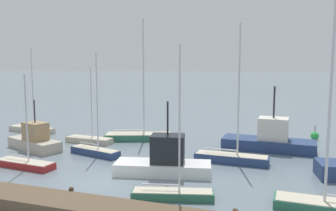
{
  "coord_description": "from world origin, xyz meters",
  "views": [
    {
      "loc": [
        10.3,
        -17.93,
        7.26
      ],
      "look_at": [
        0.0,
        12.8,
        3.31
      ],
      "focal_mm": 36.87,
      "sensor_mm": 36.0,
      "label": 1
    }
  ],
  "objects_px": {
    "sailboat_6": "(89,139)",
    "channel_buoy_1": "(315,136)",
    "sailboat_5": "(139,135)",
    "sailboat_0": "(95,150)",
    "sailboat_4": "(173,192)",
    "fishing_boat_3": "(165,161)",
    "sailboat_7": "(334,203)",
    "sailboat_2": "(231,156)",
    "sailboat_1": "(25,163)",
    "sailboat_3": "(32,128)",
    "fishing_boat_2": "(270,139)",
    "fishing_boat_0": "(35,140)"
  },
  "relations": [
    {
      "from": "sailboat_4",
      "to": "channel_buoy_1",
      "type": "relative_size",
      "value": 5.95
    },
    {
      "from": "sailboat_7",
      "to": "fishing_boat_3",
      "type": "distance_m",
      "value": 10.25
    },
    {
      "from": "sailboat_6",
      "to": "sailboat_1",
      "type": "bearing_deg",
      "value": -88.92
    },
    {
      "from": "fishing_boat_0",
      "to": "sailboat_1",
      "type": "bearing_deg",
      "value": -38.43
    },
    {
      "from": "sailboat_4",
      "to": "sailboat_1",
      "type": "bearing_deg",
      "value": 154.65
    },
    {
      "from": "fishing_boat_2",
      "to": "fishing_boat_0",
      "type": "bearing_deg",
      "value": -159.94
    },
    {
      "from": "sailboat_0",
      "to": "sailboat_4",
      "type": "relative_size",
      "value": 0.99
    },
    {
      "from": "sailboat_6",
      "to": "channel_buoy_1",
      "type": "xyz_separation_m",
      "value": [
        19.79,
        8.05,
        0.04
      ]
    },
    {
      "from": "sailboat_4",
      "to": "fishing_boat_3",
      "type": "height_order",
      "value": "sailboat_4"
    },
    {
      "from": "sailboat_3",
      "to": "fishing_boat_3",
      "type": "bearing_deg",
      "value": -17.36
    },
    {
      "from": "sailboat_0",
      "to": "sailboat_6",
      "type": "height_order",
      "value": "sailboat_0"
    },
    {
      "from": "sailboat_6",
      "to": "fishing_boat_0",
      "type": "distance_m",
      "value": 4.76
    },
    {
      "from": "sailboat_7",
      "to": "sailboat_5",
      "type": "bearing_deg",
      "value": -35.55
    },
    {
      "from": "sailboat_1",
      "to": "sailboat_6",
      "type": "height_order",
      "value": "sailboat_6"
    },
    {
      "from": "sailboat_0",
      "to": "fishing_boat_0",
      "type": "bearing_deg",
      "value": -166.25
    },
    {
      "from": "sailboat_4",
      "to": "sailboat_5",
      "type": "relative_size",
      "value": 0.73
    },
    {
      "from": "sailboat_1",
      "to": "channel_buoy_1",
      "type": "height_order",
      "value": "sailboat_1"
    },
    {
      "from": "sailboat_2",
      "to": "sailboat_7",
      "type": "distance_m",
      "value": 9.16
    },
    {
      "from": "sailboat_5",
      "to": "sailboat_3",
      "type": "bearing_deg",
      "value": 161.26
    },
    {
      "from": "sailboat_3",
      "to": "sailboat_5",
      "type": "distance_m",
      "value": 12.3
    },
    {
      "from": "sailboat_2",
      "to": "sailboat_7",
      "type": "height_order",
      "value": "sailboat_7"
    },
    {
      "from": "sailboat_5",
      "to": "sailboat_6",
      "type": "bearing_deg",
      "value": -165.56
    },
    {
      "from": "channel_buoy_1",
      "to": "sailboat_1",
      "type": "bearing_deg",
      "value": -141.28
    },
    {
      "from": "sailboat_0",
      "to": "sailboat_1",
      "type": "distance_m",
      "value": 5.36
    },
    {
      "from": "sailboat_0",
      "to": "fishing_boat_3",
      "type": "bearing_deg",
      "value": -7.88
    },
    {
      "from": "sailboat_3",
      "to": "channel_buoy_1",
      "type": "bearing_deg",
      "value": 19.8
    },
    {
      "from": "sailboat_6",
      "to": "channel_buoy_1",
      "type": "relative_size",
      "value": 5.04
    },
    {
      "from": "sailboat_2",
      "to": "fishing_boat_3",
      "type": "distance_m",
      "value": 5.54
    },
    {
      "from": "sailboat_1",
      "to": "sailboat_2",
      "type": "xyz_separation_m",
      "value": [
        13.62,
        5.73,
        0.16
      ]
    },
    {
      "from": "sailboat_2",
      "to": "fishing_boat_0",
      "type": "height_order",
      "value": "sailboat_2"
    },
    {
      "from": "sailboat_2",
      "to": "sailboat_3",
      "type": "relative_size",
      "value": 1.13
    },
    {
      "from": "sailboat_4",
      "to": "sailboat_7",
      "type": "relative_size",
      "value": 0.77
    },
    {
      "from": "fishing_boat_0",
      "to": "fishing_boat_3",
      "type": "relative_size",
      "value": 0.88
    },
    {
      "from": "sailboat_5",
      "to": "sailboat_6",
      "type": "xyz_separation_m",
      "value": [
        -3.84,
        -2.58,
        -0.15
      ]
    },
    {
      "from": "sailboat_4",
      "to": "sailboat_5",
      "type": "distance_m",
      "value": 14.8
    },
    {
      "from": "sailboat_0",
      "to": "sailboat_2",
      "type": "xyz_separation_m",
      "value": [
        10.6,
        1.3,
        0.08
      ]
    },
    {
      "from": "sailboat_4",
      "to": "sailboat_6",
      "type": "height_order",
      "value": "sailboat_4"
    },
    {
      "from": "sailboat_6",
      "to": "channel_buoy_1",
      "type": "distance_m",
      "value": 21.36
    },
    {
      "from": "sailboat_5",
      "to": "sailboat_0",
      "type": "bearing_deg",
      "value": -119.54
    },
    {
      "from": "sailboat_0",
      "to": "sailboat_4",
      "type": "xyz_separation_m",
      "value": [
        8.6,
        -6.56,
        -0.01
      ]
    },
    {
      "from": "sailboat_0",
      "to": "sailboat_5",
      "type": "height_order",
      "value": "sailboat_5"
    },
    {
      "from": "sailboat_5",
      "to": "sailboat_7",
      "type": "relative_size",
      "value": 1.06
    },
    {
      "from": "sailboat_0",
      "to": "sailboat_3",
      "type": "bearing_deg",
      "value": 165.52
    },
    {
      "from": "sailboat_0",
      "to": "sailboat_2",
      "type": "distance_m",
      "value": 10.68
    },
    {
      "from": "sailboat_7",
      "to": "fishing_boat_2",
      "type": "relative_size",
      "value": 1.4
    },
    {
      "from": "sailboat_1",
      "to": "sailboat_5",
      "type": "xyz_separation_m",
      "value": [
        4.11,
        10.62,
        0.17
      ]
    },
    {
      "from": "sailboat_7",
      "to": "fishing_boat_2",
      "type": "distance_m",
      "value": 12.26
    },
    {
      "from": "sailboat_3",
      "to": "sailboat_5",
      "type": "bearing_deg",
      "value": 9.29
    },
    {
      "from": "fishing_boat_0",
      "to": "sailboat_2",
      "type": "bearing_deg",
      "value": 23.86
    },
    {
      "from": "fishing_boat_0",
      "to": "channel_buoy_1",
      "type": "bearing_deg",
      "value": 46.35
    }
  ]
}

